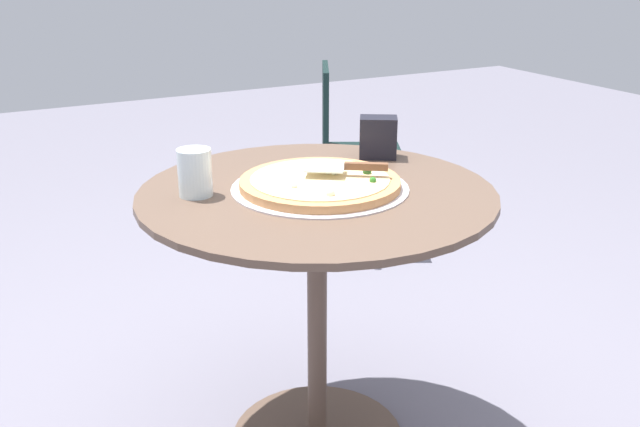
{
  "coord_description": "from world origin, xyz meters",
  "views": [
    {
      "loc": [
        -1.54,
        0.81,
        1.33
      ],
      "look_at": [
        0.01,
        -0.01,
        0.68
      ],
      "focal_mm": 41.1,
      "sensor_mm": 36.0,
      "label": 1
    }
  ],
  "objects_px": {
    "patio_table": "(317,260)",
    "drinking_cup": "(195,173)",
    "pizza_on_tray": "(320,184)",
    "pizza_server": "(346,167)",
    "napkin_dispenser": "(378,137)",
    "patio_chair_near": "(347,142)"
  },
  "relations": [
    {
      "from": "pizza_on_tray",
      "to": "patio_table",
      "type": "bearing_deg",
      "value": 114.03
    },
    {
      "from": "pizza_on_tray",
      "to": "napkin_dispenser",
      "type": "distance_m",
      "value": 0.34
    },
    {
      "from": "pizza_on_tray",
      "to": "patio_chair_near",
      "type": "distance_m",
      "value": 1.5
    },
    {
      "from": "napkin_dispenser",
      "to": "patio_chair_near",
      "type": "xyz_separation_m",
      "value": [
        1.07,
        -0.52,
        -0.33
      ]
    },
    {
      "from": "napkin_dispenser",
      "to": "pizza_server",
      "type": "bearing_deg",
      "value": 73.38
    },
    {
      "from": "pizza_server",
      "to": "patio_chair_near",
      "type": "height_order",
      "value": "patio_chair_near"
    },
    {
      "from": "napkin_dispenser",
      "to": "drinking_cup",
      "type": "bearing_deg",
      "value": 39.67
    },
    {
      "from": "patio_chair_near",
      "to": "drinking_cup",
      "type": "bearing_deg",
      "value": 136.41
    },
    {
      "from": "drinking_cup",
      "to": "pizza_on_tray",
      "type": "bearing_deg",
      "value": -108.34
    },
    {
      "from": "napkin_dispenser",
      "to": "patio_chair_near",
      "type": "height_order",
      "value": "napkin_dispenser"
    },
    {
      "from": "napkin_dispenser",
      "to": "patio_chair_near",
      "type": "bearing_deg",
      "value": -84.16
    },
    {
      "from": "patio_table",
      "to": "napkin_dispenser",
      "type": "xyz_separation_m",
      "value": [
        0.18,
        -0.29,
        0.25
      ]
    },
    {
      "from": "patio_table",
      "to": "napkin_dispenser",
      "type": "distance_m",
      "value": 0.43
    },
    {
      "from": "patio_table",
      "to": "drinking_cup",
      "type": "distance_m",
      "value": 0.39
    },
    {
      "from": "drinking_cup",
      "to": "napkin_dispenser",
      "type": "distance_m",
      "value": 0.58
    },
    {
      "from": "drinking_cup",
      "to": "patio_table",
      "type": "bearing_deg",
      "value": -110.05
    },
    {
      "from": "pizza_on_tray",
      "to": "drinking_cup",
      "type": "relative_size",
      "value": 3.85
    },
    {
      "from": "drinking_cup",
      "to": "napkin_dispenser",
      "type": "relative_size",
      "value": 0.99
    },
    {
      "from": "pizza_on_tray",
      "to": "patio_chair_near",
      "type": "xyz_separation_m",
      "value": [
        1.24,
        -0.8,
        -0.28
      ]
    },
    {
      "from": "pizza_server",
      "to": "patio_chair_near",
      "type": "xyz_separation_m",
      "value": [
        1.26,
        -0.73,
        -0.32
      ]
    },
    {
      "from": "pizza_on_tray",
      "to": "pizza_server",
      "type": "height_order",
      "value": "pizza_server"
    },
    {
      "from": "pizza_server",
      "to": "patio_chair_near",
      "type": "relative_size",
      "value": 0.24
    }
  ]
}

